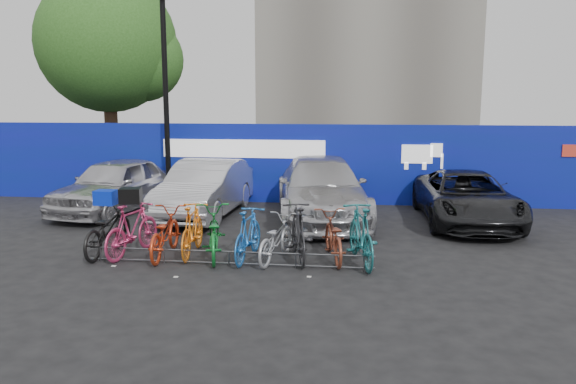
% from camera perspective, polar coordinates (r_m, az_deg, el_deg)
% --- Properties ---
extents(ground, '(100.00, 100.00, 0.00)m').
position_cam_1_polar(ground, '(11.57, -5.37, -6.58)').
color(ground, black).
rests_on(ground, ground).
extents(hoarding, '(22.00, 0.18, 2.40)m').
position_cam_1_polar(hoarding, '(17.13, -1.19, 2.93)').
color(hoarding, navy).
rests_on(hoarding, ground).
extents(tree, '(5.40, 5.20, 7.80)m').
position_cam_1_polar(tree, '(22.89, -17.31, 13.92)').
color(tree, '#382314').
rests_on(tree, ground).
extents(lamppost, '(0.25, 0.50, 6.11)m').
position_cam_1_polar(lamppost, '(17.18, -12.32, 9.64)').
color(lamppost, black).
rests_on(lamppost, ground).
extents(bike_rack, '(5.60, 0.03, 0.30)m').
position_cam_1_polar(bike_rack, '(10.96, -6.04, -6.63)').
color(bike_rack, '#595B60').
rests_on(bike_rack, ground).
extents(car_0, '(2.62, 4.74, 1.53)m').
position_cam_1_polar(car_0, '(16.50, -17.17, 0.68)').
color(car_0, '#BAB9BE').
rests_on(car_0, ground).
extents(car_1, '(1.89, 4.65, 1.50)m').
position_cam_1_polar(car_1, '(15.40, -8.43, 0.34)').
color(car_1, silver).
rests_on(car_1, ground).
extents(car_2, '(3.01, 5.77, 1.60)m').
position_cam_1_polar(car_2, '(14.93, 3.39, 0.32)').
color(car_2, '#B9BABF').
rests_on(car_2, ground).
extents(car_3, '(2.34, 4.83, 1.32)m').
position_cam_1_polar(car_3, '(15.08, 17.65, -0.56)').
color(car_3, black).
rests_on(car_3, ground).
extents(bike_0, '(0.77, 2.00, 1.04)m').
position_cam_1_polar(bike_0, '(12.21, -17.86, -3.62)').
color(bike_0, black).
rests_on(bike_0, ground).
extents(bike_1, '(0.90, 1.90, 1.10)m').
position_cam_1_polar(bike_1, '(11.93, -15.55, -3.67)').
color(bike_1, '#BF2F61').
rests_on(bike_1, ground).
extents(bike_2, '(0.73, 1.90, 0.98)m').
position_cam_1_polar(bike_2, '(11.70, -12.45, -4.09)').
color(bike_2, '#BB3315').
rests_on(bike_2, ground).
extents(bike_3, '(0.60, 1.81, 1.07)m').
position_cam_1_polar(bike_3, '(11.66, -9.69, -3.82)').
color(bike_3, orange).
rests_on(bike_3, ground).
extents(bike_4, '(1.13, 2.05, 1.02)m').
position_cam_1_polar(bike_4, '(11.44, -7.63, -4.16)').
color(bike_4, '#137A2B').
rests_on(bike_4, ground).
extents(bike_5, '(0.66, 1.78, 1.04)m').
position_cam_1_polar(bike_5, '(11.22, -4.08, -4.32)').
color(bike_5, blue).
rests_on(bike_5, ground).
extents(bike_6, '(0.99, 1.81, 0.90)m').
position_cam_1_polar(bike_6, '(11.16, -1.25, -4.75)').
color(bike_6, '#A4A7AB').
rests_on(bike_6, ground).
extents(bike_7, '(0.94, 1.96, 1.13)m').
position_cam_1_polar(bike_7, '(11.17, 1.06, -4.12)').
color(bike_7, '#242326').
rests_on(bike_7, ground).
extents(bike_8, '(0.99, 1.92, 0.96)m').
position_cam_1_polar(bike_8, '(11.23, 4.57, -4.53)').
color(bike_8, brown).
rests_on(bike_8, ground).
extents(bike_9, '(0.96, 2.03, 1.18)m').
position_cam_1_polar(bike_9, '(10.98, 7.42, -4.33)').
color(bike_9, '#1C6B70').
rests_on(bike_9, ground).
extents(cargo_crate, '(0.42, 0.33, 0.30)m').
position_cam_1_polar(cargo_crate, '(12.08, -18.03, -0.54)').
color(cargo_crate, '#0622B9').
rests_on(cargo_crate, bike_0).
extents(cargo_topcase, '(0.48, 0.45, 0.31)m').
position_cam_1_polar(cargo_topcase, '(11.79, -15.71, -0.35)').
color(cargo_topcase, black).
rests_on(cargo_topcase, bike_1).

